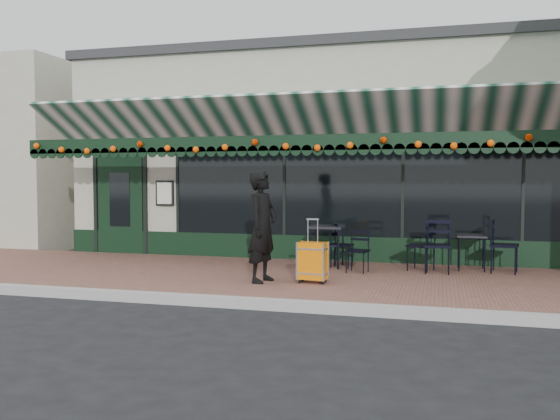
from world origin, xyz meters
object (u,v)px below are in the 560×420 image
(cafe_table_b, at_px, (327,230))
(chair_b_right, at_px, (342,246))
(suitcase, at_px, (313,262))
(chair_a_left, at_px, (421,246))
(woman, at_px, (263,226))
(chair_a_front, at_px, (437,246))
(cafe_table_a, at_px, (472,238))
(chair_b_left, at_px, (327,245))
(chair_b_front, at_px, (357,251))
(chair_a_right, at_px, (504,246))

(cafe_table_b, relative_size, chair_b_right, 0.97)
(suitcase, height_order, chair_a_left, suitcase)
(chair_b_right, bearing_deg, suitcase, 179.39)
(woman, height_order, chair_a_front, woman)
(chair_b_right, bearing_deg, cafe_table_b, 106.57)
(cafe_table_a, height_order, chair_a_left, chair_a_left)
(chair_a_front, relative_size, chair_b_left, 1.13)
(chair_b_right, height_order, chair_b_front, chair_b_right)
(suitcase, bearing_deg, chair_a_left, 54.31)
(cafe_table_a, height_order, chair_b_left, chair_b_left)
(chair_b_left, distance_m, chair_b_front, 0.75)
(chair_b_right, bearing_deg, chair_a_left, -87.81)
(suitcase, xyz_separation_m, chair_a_right, (3.05, 1.86, 0.14))
(suitcase, relative_size, chair_a_front, 1.08)
(cafe_table_a, height_order, chair_b_front, chair_b_front)
(chair_a_left, bearing_deg, chair_a_front, 72.45)
(chair_a_right, bearing_deg, chair_b_front, 113.88)
(chair_a_left, distance_m, chair_a_front, 0.36)
(cafe_table_a, distance_m, chair_b_right, 2.36)
(chair_a_left, bearing_deg, cafe_table_b, -71.88)
(woman, relative_size, suitcase, 1.76)
(suitcase, relative_size, chair_a_right, 1.07)
(cafe_table_a, distance_m, chair_a_front, 0.79)
(chair_a_front, xyz_separation_m, chair_b_left, (-1.99, 0.11, -0.06))
(woman, relative_size, cafe_table_a, 2.79)
(suitcase, distance_m, chair_b_right, 1.84)
(suitcase, xyz_separation_m, chair_b_right, (0.17, 1.83, 0.06))
(cafe_table_b, distance_m, chair_a_left, 1.75)
(chair_a_left, relative_size, chair_b_right, 1.10)
(woman, xyz_separation_m, suitcase, (0.80, 0.12, -0.56))
(chair_b_right, bearing_deg, woman, 158.31)
(chair_b_right, bearing_deg, chair_b_left, 128.31)
(chair_a_left, relative_size, chair_a_front, 0.94)
(cafe_table_a, distance_m, chair_a_right, 0.59)
(woman, xyz_separation_m, chair_b_front, (1.34, 1.36, -0.52))
(chair_b_right, distance_m, chair_b_front, 0.70)
(suitcase, bearing_deg, chair_b_right, 91.67)
(woman, distance_m, chair_b_front, 1.98)
(woman, bearing_deg, chair_a_front, -46.72)
(chair_b_left, relative_size, chair_b_right, 1.04)
(chair_a_right, distance_m, chair_b_front, 2.58)
(chair_b_left, height_order, chair_b_right, chair_b_left)
(woman, bearing_deg, chair_b_front, -33.07)
(suitcase, height_order, chair_a_right, suitcase)
(suitcase, height_order, cafe_table_b, suitcase)
(chair_a_front, xyz_separation_m, chair_b_front, (-1.37, -0.32, -0.10))
(suitcase, relative_size, chair_b_right, 1.27)
(chair_a_left, xyz_separation_m, chair_b_right, (-1.46, 0.06, -0.04))
(chair_b_right, bearing_deg, chair_a_right, -84.69)
(suitcase, bearing_deg, chair_b_left, 99.65)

